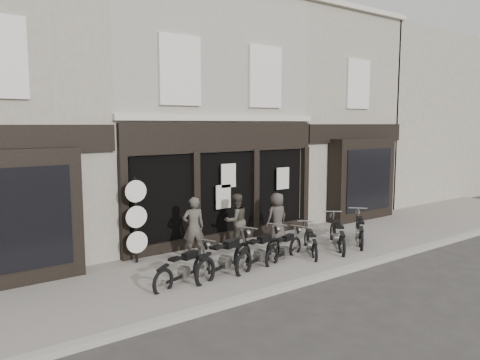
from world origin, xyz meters
TOP-DOWN VIEW (x-y plane):
  - ground_plane at (0.00, 0.00)m, footprint 90.00×90.00m
  - pavement at (0.00, 0.90)m, footprint 30.00×4.20m
  - kerb at (0.00, -1.25)m, footprint 30.00×0.25m
  - central_building at (0.00, 5.95)m, footprint 7.30×6.22m
  - neighbour_right at (6.35, 5.90)m, footprint 5.60×6.73m
  - filler_right at (14.50, 6.00)m, footprint 11.00×6.00m
  - motorcycle_0 at (-3.07, 0.33)m, footprint 1.97×0.95m
  - motorcycle_1 at (-1.91, 0.26)m, footprint 2.27×1.12m
  - motorcycle_2 at (-0.81, 0.26)m, footprint 2.16×1.09m
  - motorcycle_3 at (0.15, 0.33)m, footprint 1.86×0.86m
  - motorcycle_4 at (1.16, 0.31)m, footprint 1.31×1.66m
  - motorcycle_5 at (2.25, 0.26)m, footprint 1.61×1.89m
  - motorcycle_6 at (3.29, 0.25)m, footprint 1.81×1.71m
  - man_left at (-1.77, 2.01)m, footprint 0.71×0.56m
  - man_centre at (-0.16, 2.19)m, footprint 0.80×0.63m
  - man_right at (1.28, 1.93)m, footprint 0.77×0.51m
  - advert_sign_post at (-3.29, 2.47)m, footprint 0.60×0.38m

SIDE VIEW (x-z plane):
  - ground_plane at x=0.00m, z-range 0.00..0.00m
  - pavement at x=0.00m, z-range 0.00..0.12m
  - kerb at x=0.00m, z-range 0.00..0.13m
  - motorcycle_4 at x=1.16m, z-range -0.09..0.82m
  - motorcycle_3 at x=0.15m, z-range -0.09..0.83m
  - motorcycle_0 at x=-3.07m, z-range -0.10..0.88m
  - motorcycle_6 at x=3.29m, z-range -0.11..0.96m
  - motorcycle_5 at x=2.25m, z-range -0.11..0.96m
  - motorcycle_2 at x=-0.81m, z-range -0.11..0.97m
  - motorcycle_1 at x=-1.91m, z-range -0.12..1.02m
  - man_right at x=1.28m, z-range 0.12..1.69m
  - man_centre at x=-0.16m, z-range 0.12..1.76m
  - man_left at x=-1.77m, z-range 0.12..1.84m
  - advert_sign_post at x=-3.29m, z-range -0.03..2.43m
  - neighbour_right at x=6.35m, z-range -0.13..8.21m
  - central_building at x=0.00m, z-range -0.09..8.25m
  - filler_right at x=14.50m, z-range 0.00..8.20m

